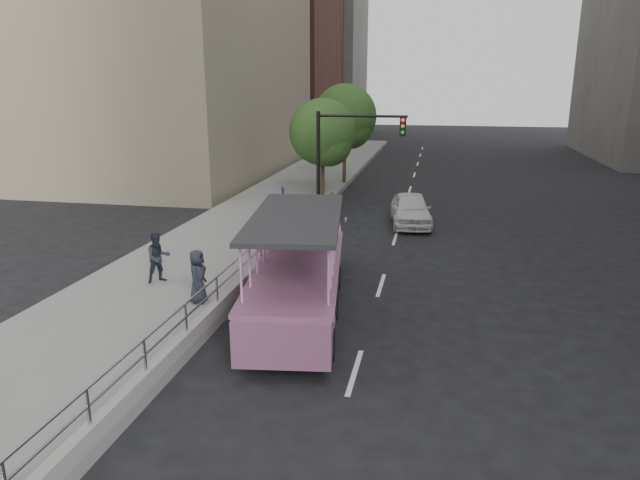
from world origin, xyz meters
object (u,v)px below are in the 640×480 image
(pedestrian_far, at_px, (198,276))
(street_tree_far, at_px, (346,119))
(parking_sign, at_px, (283,215))
(duck_boat, at_px, (301,269))
(pedestrian_mid, at_px, (158,258))
(traffic_signal, at_px, (343,149))
(car, at_px, (411,209))
(street_tree_near, at_px, (324,135))

(pedestrian_far, xyz_separation_m, street_tree_far, (0.86, 21.25, 3.22))
(parking_sign, relative_size, street_tree_far, 0.43)
(duck_boat, height_order, pedestrian_mid, duck_boat)
(duck_boat, bearing_deg, pedestrian_mid, 177.00)
(traffic_signal, bearing_deg, car, 2.23)
(duck_boat, bearing_deg, pedestrian_far, -157.65)
(street_tree_far, bearing_deg, duck_boat, -84.53)
(duck_boat, relative_size, car, 2.16)
(car, height_order, street_tree_near, street_tree_near)
(pedestrian_far, bearing_deg, duck_boat, -72.42)
(car, height_order, traffic_signal, traffic_signal)
(car, height_order, street_tree_far, street_tree_far)
(parking_sign, bearing_deg, duck_boat, -68.08)
(parking_sign, relative_size, traffic_signal, 0.54)
(traffic_signal, xyz_separation_m, street_tree_near, (-1.60, 3.43, 0.32))
(duck_boat, xyz_separation_m, pedestrian_far, (-2.79, -1.15, -0.05))
(car, relative_size, street_tree_far, 0.68)
(car, xyz_separation_m, traffic_signal, (-3.20, -0.12, 2.76))
(car, bearing_deg, street_tree_near, 137.98)
(parking_sign, relative_size, street_tree_near, 0.49)
(duck_boat, distance_m, parking_sign, 4.52)
(pedestrian_far, bearing_deg, traffic_signal, -15.60)
(traffic_signal, relative_size, street_tree_far, 0.81)
(pedestrian_mid, bearing_deg, pedestrian_far, -80.74)
(duck_boat, bearing_deg, traffic_signal, 92.83)
(duck_boat, bearing_deg, street_tree_near, 98.57)
(traffic_signal, xyz_separation_m, street_tree_far, (-1.40, 9.43, 0.81))
(traffic_signal, bearing_deg, pedestrian_mid, -111.93)
(street_tree_near, bearing_deg, duck_boat, -81.43)
(parking_sign, height_order, traffic_signal, traffic_signal)
(pedestrian_mid, bearing_deg, duck_boat, -47.98)
(car, relative_size, street_tree_near, 0.76)
(car, relative_size, parking_sign, 1.56)
(duck_boat, distance_m, traffic_signal, 10.94)
(car, bearing_deg, pedestrian_far, -122.08)
(car, height_order, pedestrian_mid, pedestrian_mid)
(pedestrian_mid, xyz_separation_m, street_tree_far, (2.80, 19.85, 3.20))
(traffic_signal, distance_m, street_tree_near, 3.80)
(pedestrian_mid, height_order, street_tree_near, street_tree_near)
(pedestrian_mid, distance_m, street_tree_near, 14.35)
(car, distance_m, pedestrian_far, 13.14)
(duck_boat, xyz_separation_m, traffic_signal, (-0.53, 10.67, 2.37))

